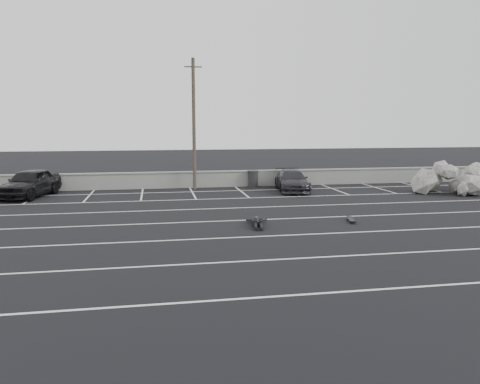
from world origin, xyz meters
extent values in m
plane|color=black|center=(0.00, 0.00, 0.00)|extent=(120.00, 120.00, 0.00)
cube|color=gray|center=(0.00, 14.00, 0.50)|extent=(50.00, 0.35, 1.00)
cube|color=gray|center=(0.00, 14.00, 1.02)|extent=(50.00, 0.45, 0.08)
cube|color=silver|center=(0.00, -6.00, 0.00)|extent=(36.00, 0.10, 0.01)
cube|color=silver|center=(0.00, -3.00, 0.00)|extent=(36.00, 0.10, 0.01)
cube|color=silver|center=(0.00, 0.00, 0.00)|extent=(36.00, 0.10, 0.01)
cube|color=silver|center=(0.00, 3.00, 0.00)|extent=(36.00, 0.10, 0.01)
cube|color=silver|center=(0.00, 6.00, 0.00)|extent=(36.00, 0.10, 0.01)
cube|color=silver|center=(0.00, 9.00, 0.00)|extent=(36.00, 0.10, 0.01)
cube|color=silver|center=(0.00, 12.00, 0.00)|extent=(36.00, 0.10, 0.01)
cube|color=silver|center=(-11.00, 11.50, 0.00)|extent=(0.10, 5.00, 0.01)
cube|color=silver|center=(-8.00, 11.50, 0.00)|extent=(0.10, 5.00, 0.01)
cube|color=silver|center=(-5.00, 11.50, 0.00)|extent=(0.10, 5.00, 0.01)
cube|color=silver|center=(-2.00, 11.50, 0.00)|extent=(0.10, 5.00, 0.01)
cube|color=silver|center=(1.00, 11.50, 0.00)|extent=(0.10, 5.00, 0.01)
cube|color=silver|center=(4.00, 11.50, 0.00)|extent=(0.10, 5.00, 0.01)
cube|color=silver|center=(7.00, 11.50, 0.00)|extent=(0.10, 5.00, 0.01)
cube|color=silver|center=(10.00, 11.50, 0.00)|extent=(0.10, 5.00, 0.01)
cube|color=silver|center=(13.00, 11.50, 0.00)|extent=(0.10, 5.00, 0.01)
imported|color=black|center=(-11.24, 11.65, 0.80)|extent=(3.06, 5.04, 1.60)
imported|color=#232228|center=(4.15, 11.31, 0.64)|extent=(2.39, 4.64, 1.29)
cylinder|color=#4C4238|center=(-1.73, 13.20, 4.08)|extent=(0.22, 0.22, 8.16)
cube|color=#4C4238|center=(-1.73, 13.20, 7.61)|extent=(1.09, 0.07, 0.07)
cylinder|color=#272629|center=(2.15, 13.50, 0.52)|extent=(0.66, 0.66, 1.03)
cylinder|color=#272629|center=(2.15, 13.50, 1.05)|extent=(0.73, 0.73, 0.06)
cube|color=black|center=(3.95, 1.87, 0.10)|extent=(0.43, 0.91, 0.02)
cube|color=#272629|center=(4.02, 2.15, 0.06)|extent=(0.19, 0.10, 0.05)
cube|color=#272629|center=(3.88, 1.58, 0.06)|extent=(0.19, 0.10, 0.05)
cylinder|color=black|center=(3.92, 2.18, 0.03)|extent=(0.05, 0.07, 0.06)
cylinder|color=black|center=(4.13, 2.13, 0.03)|extent=(0.05, 0.07, 0.06)
cylinder|color=black|center=(3.78, 1.61, 0.03)|extent=(0.05, 0.07, 0.06)
cylinder|color=black|center=(3.99, 1.56, 0.03)|extent=(0.05, 0.07, 0.06)
camera|label=1|loc=(-4.20, -16.43, 4.11)|focal=35.00mm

